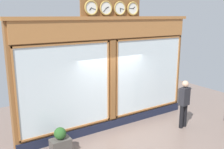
# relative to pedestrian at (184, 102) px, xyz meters

# --- Properties ---
(shop_facade) EXTENTS (6.60, 0.42, 4.38)m
(shop_facade) POSITION_rel_pedestrian_xyz_m (2.12, -1.44, 1.01)
(shop_facade) COLOR brown
(shop_facade) RESTS_ON ground_plane
(pedestrian) EXTENTS (0.38, 0.26, 1.69)m
(pedestrian) POSITION_rel_pedestrian_xyz_m (0.00, 0.00, 0.00)
(pedestrian) COLOR black
(pedestrian) RESTS_ON ground_plane
(planter_box) EXTENTS (0.56, 0.36, 0.48)m
(planter_box) POSITION_rel_pedestrian_xyz_m (4.28, -0.62, -0.69)
(planter_box) COLOR #4C4742
(planter_box) RESTS_ON ground_plane
(planter_shrub) EXTENTS (0.34, 0.34, 0.34)m
(planter_shrub) POSITION_rel_pedestrian_xyz_m (4.28, -0.62, -0.28)
(planter_shrub) COLOR #285623
(planter_shrub) RESTS_ON planter_box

